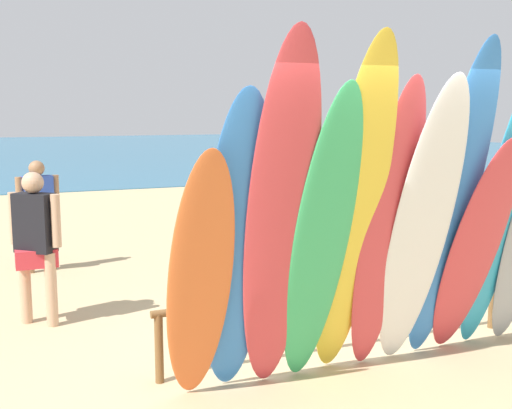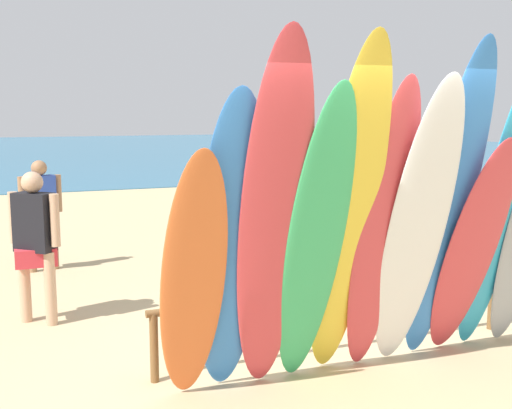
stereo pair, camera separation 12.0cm
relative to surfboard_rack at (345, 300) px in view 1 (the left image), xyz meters
The scene contains 17 objects.
ground 14.01m from the surfboard_rack, 90.00° to the left, with size 60.00×60.00×0.00m, color tan.
ocean_water 32.93m from the surfboard_rack, 90.00° to the left, with size 60.00×40.00×0.02m, color teal.
surfboard_rack is the anchor object (origin of this frame).
surfboard_orange_0 1.71m from the surfboard_rack, 159.95° to the right, with size 0.49×0.08×2.03m, color orange.
surfboard_blue_1 1.51m from the surfboard_rack, 157.20° to the right, with size 0.53×0.07×2.43m, color #337AD1.
surfboard_red_2 1.45m from the surfboard_rack, 145.56° to the right, with size 0.54×0.07×2.85m, color #D13D42.
surfboard_green_3 1.11m from the surfboard_rack, 133.59° to the right, with size 0.51×0.08×2.49m, color #38B266.
surfboard_yellow_4 1.13m from the surfboard_rack, 116.75° to the right, with size 0.51×0.06×2.87m, color yellow.
surfboard_red_5 0.95m from the surfboard_rack, 88.33° to the right, with size 0.46×0.06×2.53m, color #D13D42.
surfboard_white_6 1.04m from the surfboard_rack, 64.27° to the right, with size 0.55×0.07×2.58m, color white.
surfboard_blue_7 1.25m from the surfboard_rack, 44.57° to the right, with size 0.50×0.07×2.86m, color #337AD1.
surfboard_red_8 1.21m from the surfboard_rack, 30.93° to the right, with size 0.57×0.08×2.09m, color #D13D42.
surfboard_teal_9 1.64m from the surfboard_rack, 25.73° to the right, with size 0.49×0.07×2.88m, color #289EC6.
beachgoer_strolling 2.73m from the surfboard_rack, 77.69° to the left, with size 0.45×0.62×1.75m.
beachgoer_photographing 4.80m from the surfboard_rack, 119.50° to the left, with size 0.57×0.28×1.53m.
beachgoer_near_rack 3.17m from the surfboard_rack, 143.55° to the left, with size 0.48×0.42×1.58m.
beach_chair_blue 4.90m from the surfboard_rack, 39.64° to the left, with size 0.65×0.76×0.83m.
Camera 1 is at (-2.85, -4.78, 2.18)m, focal length 44.17 mm.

